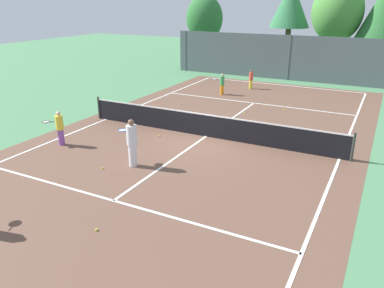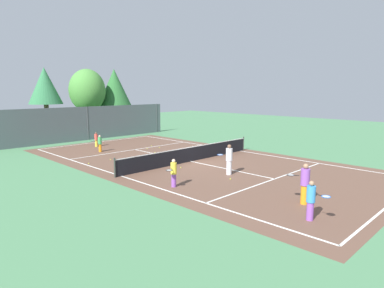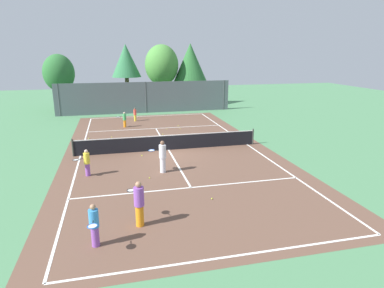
{
  "view_description": "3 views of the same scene",
  "coord_description": "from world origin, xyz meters",
  "px_view_note": "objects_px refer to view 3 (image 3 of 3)",
  "views": [
    {
      "loc": [
        6.65,
        -14.21,
        5.59
      ],
      "look_at": [
        1.06,
        -3.39,
        0.97
      ],
      "focal_mm": 35.86,
      "sensor_mm": 36.0,
      "label": 1
    },
    {
      "loc": [
        -15.56,
        -15.56,
        4.76
      ],
      "look_at": [
        -0.59,
        -0.69,
        1.34
      ],
      "focal_mm": 31.24,
      "sensor_mm": 36.0,
      "label": 2
    },
    {
      "loc": [
        -3.32,
        -20.49,
        6.21
      ],
      "look_at": [
        0.76,
        -3.45,
        1.29
      ],
      "focal_mm": 30.95,
      "sensor_mm": 36.0,
      "label": 3
    }
  ],
  "objects_px": {
    "ball_crate": "(157,142)",
    "tennis_ball_9": "(89,138)",
    "player_0": "(124,119)",
    "player_4": "(87,162)",
    "player_2": "(94,225)",
    "tennis_ball_5": "(178,126)",
    "player_3": "(135,114)",
    "tennis_ball_3": "(142,156)",
    "tennis_ball_6": "(146,142)",
    "player_5": "(139,203)",
    "tennis_ball_1": "(212,199)",
    "tennis_ball_10": "(163,134)",
    "tennis_ball_7": "(167,129)",
    "player_1": "(162,156)",
    "tennis_ball_2": "(150,178)",
    "tennis_ball_8": "(180,129)",
    "tennis_ball_4": "(112,137)",
    "tennis_ball_0": "(130,147)"
  },
  "relations": [
    {
      "from": "ball_crate",
      "to": "tennis_ball_9",
      "type": "relative_size",
      "value": 6.97
    },
    {
      "from": "player_0",
      "to": "player_4",
      "type": "bearing_deg",
      "value": -101.86
    },
    {
      "from": "player_2",
      "to": "tennis_ball_5",
      "type": "height_order",
      "value": "player_2"
    },
    {
      "from": "player_3",
      "to": "tennis_ball_9",
      "type": "distance_m",
      "value": 6.94
    },
    {
      "from": "tennis_ball_3",
      "to": "tennis_ball_5",
      "type": "relative_size",
      "value": 1.0
    },
    {
      "from": "player_3",
      "to": "tennis_ball_5",
      "type": "relative_size",
      "value": 18.62
    },
    {
      "from": "tennis_ball_9",
      "to": "player_3",
      "type": "bearing_deg",
      "value": 56.59
    },
    {
      "from": "ball_crate",
      "to": "tennis_ball_9",
      "type": "height_order",
      "value": "ball_crate"
    },
    {
      "from": "tennis_ball_6",
      "to": "player_5",
      "type": "bearing_deg",
      "value": -96.95
    },
    {
      "from": "tennis_ball_1",
      "to": "tennis_ball_10",
      "type": "bearing_deg",
      "value": 91.72
    },
    {
      "from": "tennis_ball_6",
      "to": "tennis_ball_10",
      "type": "height_order",
      "value": "same"
    },
    {
      "from": "tennis_ball_6",
      "to": "player_4",
      "type": "bearing_deg",
      "value": -121.92
    },
    {
      "from": "tennis_ball_7",
      "to": "player_4",
      "type": "bearing_deg",
      "value": -120.84
    },
    {
      "from": "ball_crate",
      "to": "player_1",
      "type": "bearing_deg",
      "value": -94.21
    },
    {
      "from": "tennis_ball_2",
      "to": "tennis_ball_8",
      "type": "relative_size",
      "value": 1.0
    },
    {
      "from": "ball_crate",
      "to": "tennis_ball_2",
      "type": "xyz_separation_m",
      "value": [
        -1.19,
        -6.14,
        -0.15
      ]
    },
    {
      "from": "tennis_ball_4",
      "to": "tennis_ball_10",
      "type": "height_order",
      "value": "same"
    },
    {
      "from": "player_4",
      "to": "tennis_ball_7",
      "type": "distance_m",
      "value": 11.14
    },
    {
      "from": "player_3",
      "to": "tennis_ball_5",
      "type": "xyz_separation_m",
      "value": [
        3.43,
        -3.13,
        -0.6
      ]
    },
    {
      "from": "tennis_ball_3",
      "to": "tennis_ball_4",
      "type": "xyz_separation_m",
      "value": [
        -1.78,
        5.14,
        0.0
      ]
    },
    {
      "from": "player_5",
      "to": "tennis_ball_8",
      "type": "height_order",
      "value": "player_5"
    },
    {
      "from": "player_0",
      "to": "ball_crate",
      "type": "bearing_deg",
      "value": -72.65
    },
    {
      "from": "player_1",
      "to": "player_4",
      "type": "height_order",
      "value": "player_1"
    },
    {
      "from": "tennis_ball_7",
      "to": "tennis_ball_9",
      "type": "xyz_separation_m",
      "value": [
        -6.11,
        -1.76,
        0.0
      ]
    },
    {
      "from": "player_2",
      "to": "tennis_ball_7",
      "type": "bearing_deg",
      "value": 72.87
    },
    {
      "from": "tennis_ball_1",
      "to": "tennis_ball_10",
      "type": "height_order",
      "value": "same"
    },
    {
      "from": "player_5",
      "to": "tennis_ball_10",
      "type": "relative_size",
      "value": 26.41
    },
    {
      "from": "player_0",
      "to": "tennis_ball_6",
      "type": "distance_m",
      "value": 5.53
    },
    {
      "from": "tennis_ball_0",
      "to": "tennis_ball_1",
      "type": "distance_m",
      "value": 9.59
    },
    {
      "from": "player_0",
      "to": "tennis_ball_9",
      "type": "xyz_separation_m",
      "value": [
        -2.74,
        -3.35,
        -0.65
      ]
    },
    {
      "from": "tennis_ball_0",
      "to": "tennis_ball_6",
      "type": "xyz_separation_m",
      "value": [
        1.2,
        0.92,
        0.0
      ]
    },
    {
      "from": "tennis_ball_6",
      "to": "tennis_ball_7",
      "type": "relative_size",
      "value": 1.0
    },
    {
      "from": "player_0",
      "to": "player_1",
      "type": "distance_m",
      "value": 11.64
    },
    {
      "from": "tennis_ball_5",
      "to": "tennis_ball_10",
      "type": "xyz_separation_m",
      "value": [
        -1.75,
        -2.66,
        0.0
      ]
    },
    {
      "from": "tennis_ball_2",
      "to": "tennis_ball_7",
      "type": "xyz_separation_m",
      "value": [
        2.63,
        10.68,
        0.0
      ]
    },
    {
      "from": "player_0",
      "to": "tennis_ball_6",
      "type": "bearing_deg",
      "value": -76.56
    },
    {
      "from": "tennis_ball_9",
      "to": "tennis_ball_6",
      "type": "bearing_deg",
      "value": -26.35
    },
    {
      "from": "tennis_ball_4",
      "to": "tennis_ball_8",
      "type": "distance_m",
      "value": 5.71
    },
    {
      "from": "tennis_ball_5",
      "to": "tennis_ball_8",
      "type": "xyz_separation_m",
      "value": [
        -0.06,
        -1.15,
        0.0
      ]
    },
    {
      "from": "player_0",
      "to": "tennis_ball_4",
      "type": "height_order",
      "value": "player_0"
    },
    {
      "from": "player_3",
      "to": "tennis_ball_6",
      "type": "xyz_separation_m",
      "value": [
        0.21,
        -7.76,
        -0.6
      ]
    },
    {
      "from": "tennis_ball_7",
      "to": "tennis_ball_3",
      "type": "bearing_deg",
      "value": -111.31
    },
    {
      "from": "tennis_ball_8",
      "to": "tennis_ball_1",
      "type": "bearing_deg",
      "value": -95.64
    },
    {
      "from": "tennis_ball_1",
      "to": "tennis_ball_5",
      "type": "bearing_deg",
      "value": 84.58
    },
    {
      "from": "player_4",
      "to": "tennis_ball_1",
      "type": "height_order",
      "value": "player_4"
    },
    {
      "from": "player_0",
      "to": "tennis_ball_0",
      "type": "bearing_deg",
      "value": -89.31
    },
    {
      "from": "player_1",
      "to": "player_4",
      "type": "relative_size",
      "value": 1.23
    },
    {
      "from": "tennis_ball_7",
      "to": "tennis_ball_10",
      "type": "distance_m",
      "value": 1.89
    },
    {
      "from": "tennis_ball_10",
      "to": "tennis_ball_9",
      "type": "bearing_deg",
      "value": 179.72
    },
    {
      "from": "player_3",
      "to": "tennis_ball_2",
      "type": "distance_m",
      "value": 14.71
    }
  ]
}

